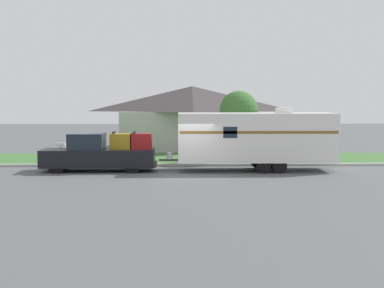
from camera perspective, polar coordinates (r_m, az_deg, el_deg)
The scene contains 8 objects.
ground_plane at distance 26.14m, azimuth -0.32°, elevation -3.37°, with size 120.00×120.00×0.00m, color #515456.
curb_strip at distance 29.85m, azimuth -0.45°, elevation -2.24°, with size 80.00×0.30×0.14m.
lawn_strip at distance 33.48m, azimuth -0.55°, elevation -1.60°, with size 80.00×7.00×0.03m.
house_across_street at distance 41.00m, azimuth -0.00°, elevation 2.98°, with size 11.30×7.26×4.77m.
pickup_truck at distance 28.10m, azimuth -9.82°, elevation -1.02°, with size 5.91×1.95×2.06m.
travel_trailer at distance 28.01m, azimuth 6.85°, elevation 0.73°, with size 9.10×2.46×3.29m.
mailbox at distance 31.20m, azimuth -13.80°, elevation -0.42°, with size 0.48×0.20×1.26m.
tree_in_yard at distance 31.86m, azimuth 5.02°, elevation 3.60°, with size 2.28×2.28×4.24m.
Camera 1 is at (-0.46, -25.88, 3.62)m, focal length 50.00 mm.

